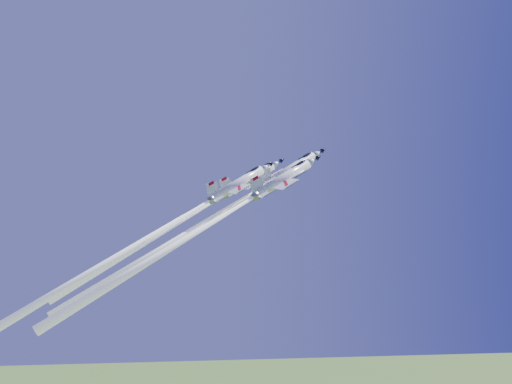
{
  "coord_description": "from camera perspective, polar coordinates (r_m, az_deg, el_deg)",
  "views": [
    {
      "loc": [
        -14.97,
        -121.78,
        87.46
      ],
      "look_at": [
        0.0,
        0.0,
        97.69
      ],
      "focal_mm": 40.0,
      "sensor_mm": 36.0,
      "label": 1
    }
  ],
  "objects": [
    {
      "name": "jet_right",
      "position": [
        110.07,
        -5.66,
        -3.83
      ],
      "size": [
        46.21,
        19.15,
        42.56
      ],
      "rotation": [
        0.55,
        0.15,
        -1.25
      ],
      "color": "silver"
    },
    {
      "name": "jet_left",
      "position": [
        124.69,
        -7.42,
        -2.81
      ],
      "size": [
        43.28,
        18.06,
        39.46
      ],
      "rotation": [
        0.55,
        0.15,
        -1.25
      ],
      "color": "silver"
    },
    {
      "name": "jet_lead",
      "position": [
        118.78,
        -4.82,
        -2.85
      ],
      "size": [
        48.51,
        20.06,
        44.85
      ],
      "rotation": [
        0.55,
        0.15,
        -1.25
      ],
      "color": "silver"
    },
    {
      "name": "jet_slot",
      "position": [
        115.46,
        -11.58,
        -5.0
      ],
      "size": [
        50.3,
        20.63,
        47.1
      ],
      "rotation": [
        0.55,
        0.15,
        -1.25
      ],
      "color": "silver"
    }
  ]
}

